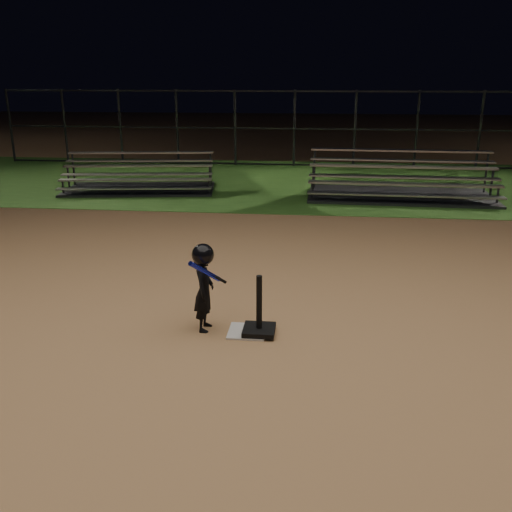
{
  "coord_description": "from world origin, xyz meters",
  "views": [
    {
      "loc": [
        0.76,
        -6.1,
        2.97
      ],
      "look_at": [
        0.0,
        1.0,
        0.65
      ],
      "focal_mm": 39.24,
      "sensor_mm": 36.0,
      "label": 1
    }
  ],
  "objects_px": {
    "home_plate": "(247,331)",
    "bleacher_left": "(140,183)",
    "batting_tee": "(259,322)",
    "bleacher_right": "(400,189)",
    "child_batter": "(204,285)"
  },
  "relations": [
    {
      "from": "bleacher_left",
      "to": "bleacher_right",
      "type": "xyz_separation_m",
      "value": [
        6.81,
        -0.15,
        0.03
      ]
    },
    {
      "from": "home_plate",
      "to": "bleacher_left",
      "type": "bearing_deg",
      "value": 115.29
    },
    {
      "from": "batting_tee",
      "to": "child_batter",
      "type": "height_order",
      "value": "child_batter"
    },
    {
      "from": "child_batter",
      "to": "bleacher_left",
      "type": "bearing_deg",
      "value": 22.99
    },
    {
      "from": "home_plate",
      "to": "batting_tee",
      "type": "height_order",
      "value": "batting_tee"
    },
    {
      "from": "child_batter",
      "to": "bleacher_left",
      "type": "height_order",
      "value": "child_batter"
    },
    {
      "from": "home_plate",
      "to": "batting_tee",
      "type": "xyz_separation_m",
      "value": [
        0.15,
        -0.03,
        0.14
      ]
    },
    {
      "from": "home_plate",
      "to": "bleacher_right",
      "type": "relative_size",
      "value": 0.1
    },
    {
      "from": "bleacher_left",
      "to": "bleacher_right",
      "type": "bearing_deg",
      "value": -9.12
    },
    {
      "from": "bleacher_left",
      "to": "bleacher_right",
      "type": "height_order",
      "value": "bleacher_right"
    },
    {
      "from": "home_plate",
      "to": "bleacher_left",
      "type": "height_order",
      "value": "bleacher_left"
    },
    {
      "from": "batting_tee",
      "to": "bleacher_left",
      "type": "relative_size",
      "value": 0.17
    },
    {
      "from": "bleacher_right",
      "to": "child_batter",
      "type": "bearing_deg",
      "value": -111.1
    },
    {
      "from": "home_plate",
      "to": "batting_tee",
      "type": "distance_m",
      "value": 0.21
    },
    {
      "from": "batting_tee",
      "to": "child_batter",
      "type": "distance_m",
      "value": 0.8
    }
  ]
}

